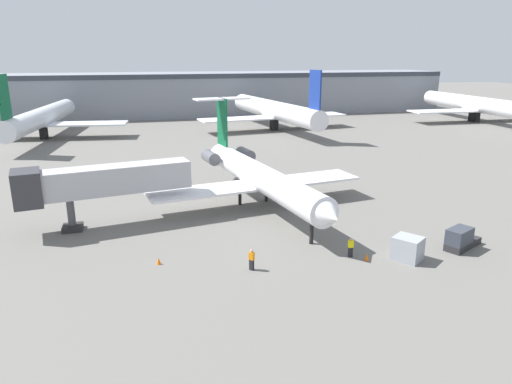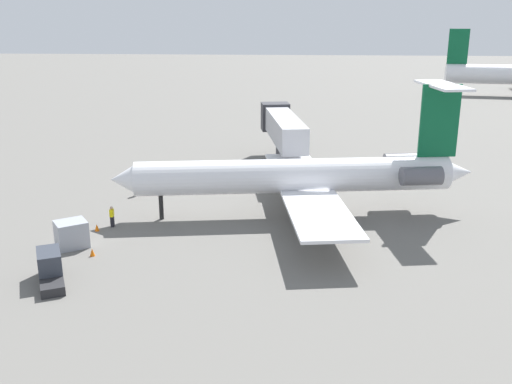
# 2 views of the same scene
# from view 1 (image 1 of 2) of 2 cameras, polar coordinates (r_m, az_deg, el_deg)

# --- Properties ---
(ground_plane) EXTENTS (400.00, 400.00, 0.10)m
(ground_plane) POSITION_cam_1_polar(r_m,az_deg,el_deg) (52.17, -0.20, -1.49)
(ground_plane) COLOR #66635E
(regional_jet) EXTENTS (24.01, 29.83, 10.75)m
(regional_jet) POSITION_cam_1_polar(r_m,az_deg,el_deg) (50.52, 0.16, 2.13)
(regional_jet) COLOR white
(regional_jet) RESTS_ON ground_plane
(jet_bridge) EXTENTS (16.22, 5.61, 6.10)m
(jet_bridge) POSITION_cam_1_polar(r_m,az_deg,el_deg) (46.57, -18.99, 1.13)
(jet_bridge) COLOR #ADADB2
(jet_bridge) RESTS_ON ground_plane
(ground_crew_marshaller) EXTENTS (0.46, 0.47, 1.69)m
(ground_crew_marshaller) POSITION_cam_1_polar(r_m,az_deg,el_deg) (36.27, -0.53, -8.19)
(ground_crew_marshaller) COLOR black
(ground_crew_marshaller) RESTS_ON ground_plane
(ground_crew_loader) EXTENTS (0.40, 0.26, 1.69)m
(ground_crew_loader) POSITION_cam_1_polar(r_m,az_deg,el_deg) (39.23, 11.41, -6.58)
(ground_crew_loader) COLOR black
(ground_crew_loader) RESTS_ON ground_plane
(baggage_tug_lead) EXTENTS (4.21, 3.00, 1.90)m
(baggage_tug_lead) POSITION_cam_1_polar(r_m,az_deg,el_deg) (43.69, 23.58, -5.29)
(baggage_tug_lead) COLOR #262628
(baggage_tug_lead) RESTS_ON ground_plane
(cargo_container_uld) EXTENTS (2.74, 2.80, 1.92)m
(cargo_container_uld) POSITION_cam_1_polar(r_m,az_deg,el_deg) (39.88, 17.91, -6.53)
(cargo_container_uld) COLOR #999EA8
(cargo_container_uld) RESTS_ON ground_plane
(traffic_cone_near) EXTENTS (0.36, 0.36, 0.55)m
(traffic_cone_near) POSITION_cam_1_polar(r_m,az_deg,el_deg) (39.15, 13.28, -7.68)
(traffic_cone_near) COLOR orange
(traffic_cone_near) RESTS_ON ground_plane
(traffic_cone_mid) EXTENTS (0.36, 0.36, 0.55)m
(traffic_cone_mid) POSITION_cam_1_polar(r_m,az_deg,el_deg) (42.50, 18.16, -6.12)
(traffic_cone_mid) COLOR orange
(traffic_cone_mid) RESTS_ON ground_plane
(traffic_cone_far) EXTENTS (0.36, 0.36, 0.55)m
(traffic_cone_far) POSITION_cam_1_polar(r_m,az_deg,el_deg) (38.22, -11.72, -8.19)
(traffic_cone_far) COLOR orange
(traffic_cone_far) RESTS_ON ground_plane
(terminal_building) EXTENTS (149.75, 18.24, 11.23)m
(terminal_building) POSITION_cam_1_polar(r_m,az_deg,el_deg) (131.61, -9.57, 11.62)
(terminal_building) COLOR gray
(terminal_building) RESTS_ON ground_plane
(parked_airliner_west_mid) EXTENTS (32.47, 38.18, 13.02)m
(parked_airliner_west_mid) POSITION_cam_1_polar(r_m,az_deg,el_deg) (101.35, -24.57, 8.17)
(parked_airliner_west_mid) COLOR silver
(parked_airliner_west_mid) RESTS_ON ground_plane
(parked_airliner_centre) EXTENTS (33.67, 39.66, 13.29)m
(parked_airliner_centre) POSITION_cam_1_polar(r_m,az_deg,el_deg) (103.67, 2.26, 9.84)
(parked_airliner_centre) COLOR white
(parked_airliner_centre) RESTS_ON ground_plane
(parked_airliner_east_mid) EXTENTS (33.81, 40.11, 13.13)m
(parked_airliner_east_mid) POSITION_cam_1_polar(r_m,az_deg,el_deg) (128.45, 25.15, 9.56)
(parked_airliner_east_mid) COLOR white
(parked_airliner_east_mid) RESTS_ON ground_plane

